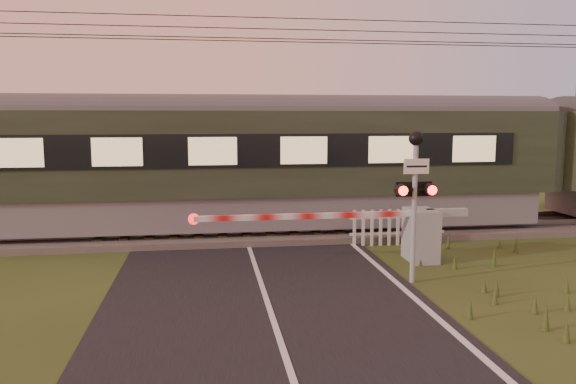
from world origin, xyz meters
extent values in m
plane|color=#2F3C17|center=(0.00, 0.00, 0.00)|extent=(160.00, 160.00, 0.00)
cube|color=black|center=(0.00, 0.00, 0.01)|extent=(6.00, 140.00, 0.02)
cube|color=#47423D|center=(0.00, 6.50, 0.06)|extent=(140.00, 3.40, 0.24)
cube|color=slate|center=(0.00, 5.78, 0.26)|extent=(140.00, 0.08, 0.14)
cube|color=slate|center=(0.00, 7.22, 0.26)|extent=(140.00, 0.08, 0.14)
cube|color=#2D2116|center=(0.00, 6.50, 0.19)|extent=(0.24, 2.20, 0.06)
cylinder|color=black|center=(0.00, 6.20, 5.50)|extent=(120.00, 0.02, 0.02)
cylinder|color=black|center=(0.00, 6.80, 5.50)|extent=(120.00, 0.02, 0.02)
cylinder|color=black|center=(0.00, 6.50, 6.10)|extent=(120.00, 0.02, 0.02)
cylinder|color=black|center=(0.00, 6.50, 5.80)|extent=(120.00, 0.02, 0.02)
cube|color=gray|center=(-0.89, 6.50, 0.79)|extent=(18.51, 2.45, 0.92)
cube|color=#262F1F|center=(-0.89, 6.50, 2.40)|extent=(19.28, 2.66, 2.29)
cylinder|color=#4C4C4F|center=(-0.89, 6.50, 3.54)|extent=(19.28, 0.93, 0.93)
cube|color=#FFD893|center=(-0.89, 5.12, 2.51)|extent=(16.58, 0.04, 0.72)
cube|color=gray|center=(3.93, 2.99, 0.61)|extent=(0.61, 0.95, 1.23)
cylinder|color=gray|center=(3.76, 2.99, 0.61)|extent=(0.13, 0.13, 1.23)
cube|color=gray|center=(4.54, 2.99, 1.14)|extent=(1.01, 0.18, 0.18)
cube|color=red|center=(1.20, 2.99, 1.14)|extent=(5.12, 0.12, 0.12)
cylinder|color=red|center=(-1.36, 2.99, 1.14)|extent=(0.25, 0.04, 0.25)
cylinder|color=gray|center=(3.10, 1.33, 1.41)|extent=(0.10, 0.10, 2.83)
cube|color=white|center=(3.10, 1.27, 2.40)|extent=(0.52, 0.03, 0.30)
sphere|color=black|center=(3.10, 1.33, 2.96)|extent=(0.30, 0.30, 0.30)
cube|color=black|center=(3.10, 1.33, 1.93)|extent=(0.71, 0.06, 0.06)
cylinder|color=#FF140C|center=(2.80, 1.15, 1.93)|extent=(0.19, 0.02, 0.19)
cylinder|color=#FF140C|center=(3.40, 1.15, 1.93)|extent=(0.19, 0.02, 0.19)
cube|color=black|center=(3.10, 1.38, 1.93)|extent=(0.75, 0.02, 0.30)
cube|color=silver|center=(3.93, 4.63, 0.32)|extent=(2.60, 0.04, 0.06)
cube|color=silver|center=(3.93, 4.63, 0.75)|extent=(2.60, 0.04, 0.06)
camera|label=1|loc=(-1.05, -9.41, 3.40)|focal=35.00mm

